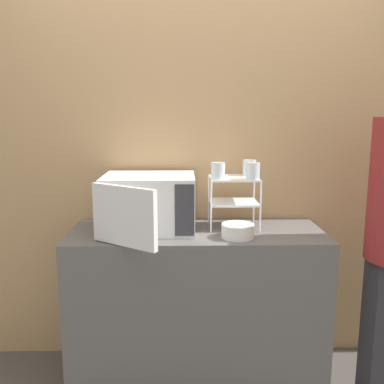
# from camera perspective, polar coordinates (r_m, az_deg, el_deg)

# --- Properties ---
(wall_back) EXTENTS (8.00, 0.06, 2.60)m
(wall_back) POSITION_cam_1_polar(r_m,az_deg,el_deg) (2.69, 0.47, 4.70)
(wall_back) COLOR tan
(wall_back) RESTS_ON ground_plane
(counter) EXTENTS (1.44, 0.55, 0.91)m
(counter) POSITION_cam_1_polar(r_m,az_deg,el_deg) (2.61, 0.65, -14.86)
(counter) COLOR #595654
(counter) RESTS_ON ground_plane
(microwave) EXTENTS (0.53, 0.65, 0.32)m
(microwave) POSITION_cam_1_polar(r_m,az_deg,el_deg) (2.44, -5.87, -1.50)
(microwave) COLOR silver
(microwave) RESTS_ON counter
(dish_rack) EXTENTS (0.29, 0.24, 0.30)m
(dish_rack) POSITION_cam_1_polar(r_m,az_deg,el_deg) (2.50, 5.58, 0.10)
(dish_rack) COLOR white
(dish_rack) RESTS_ON counter
(glass_front_left) EXTENTS (0.08, 0.08, 0.09)m
(glass_front_left) POSITION_cam_1_polar(r_m,az_deg,el_deg) (2.41, 3.50, 2.85)
(glass_front_left) COLOR silver
(glass_front_left) RESTS_ON dish_rack
(glass_back_right) EXTENTS (0.08, 0.08, 0.09)m
(glass_back_right) POSITION_cam_1_polar(r_m,az_deg,el_deg) (2.56, 7.64, 3.23)
(glass_back_right) COLOR silver
(glass_back_right) RESTS_ON dish_rack
(glass_front_right) EXTENTS (0.08, 0.08, 0.09)m
(glass_front_right) POSITION_cam_1_polar(r_m,az_deg,el_deg) (2.42, 8.11, 2.80)
(glass_front_right) COLOR silver
(glass_front_right) RESTS_ON dish_rack
(bowl) EXTENTS (0.18, 0.18, 0.08)m
(bowl) POSITION_cam_1_polar(r_m,az_deg,el_deg) (2.33, 6.12, -5.18)
(bowl) COLOR silver
(bowl) RESTS_ON counter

